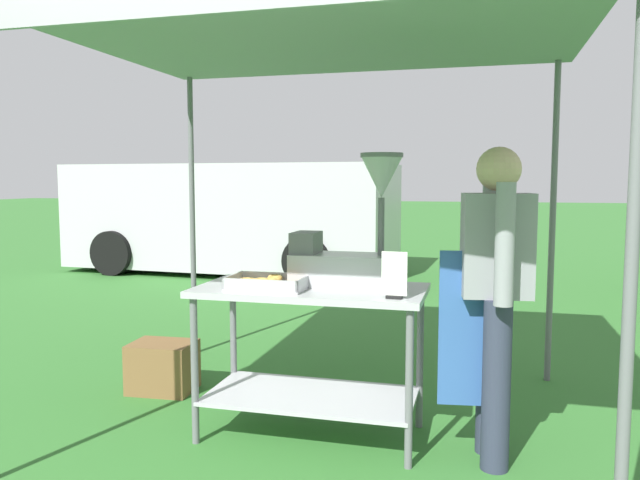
{
  "coord_description": "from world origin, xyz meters",
  "views": [
    {
      "loc": [
        0.91,
        -2.44,
        1.44
      ],
      "look_at": [
        -0.01,
        1.04,
        1.1
      ],
      "focal_mm": 34.78,
      "sensor_mm": 36.0,
      "label": 1
    }
  ],
  "objects_px": {
    "donut_cart": "(311,329)",
    "vendor": "(494,288)",
    "donut_fryer": "(350,242)",
    "donut_tray": "(267,284)",
    "supply_crate": "(163,367)",
    "van_silver": "(232,216)",
    "stall_canopy": "(315,35)",
    "menu_sign": "(394,279)"
  },
  "relations": [
    {
      "from": "donut_tray",
      "to": "vendor",
      "type": "distance_m",
      "value": 1.2
    },
    {
      "from": "donut_cart",
      "to": "supply_crate",
      "type": "bearing_deg",
      "value": 159.14
    },
    {
      "from": "donut_cart",
      "to": "vendor",
      "type": "distance_m",
      "value": 1.03
    },
    {
      "from": "donut_tray",
      "to": "supply_crate",
      "type": "relative_size",
      "value": 0.96
    },
    {
      "from": "donut_tray",
      "to": "vendor",
      "type": "xyz_separation_m",
      "value": [
        1.2,
        0.04,
        0.02
      ]
    },
    {
      "from": "donut_tray",
      "to": "vendor",
      "type": "relative_size",
      "value": 0.26
    },
    {
      "from": "supply_crate",
      "to": "van_silver",
      "type": "height_order",
      "value": "van_silver"
    },
    {
      "from": "donut_tray",
      "to": "donut_fryer",
      "type": "bearing_deg",
      "value": 26.21
    },
    {
      "from": "donut_tray",
      "to": "menu_sign",
      "type": "bearing_deg",
      "value": -8.06
    },
    {
      "from": "van_silver",
      "to": "donut_fryer",
      "type": "bearing_deg",
      "value": -61.39
    },
    {
      "from": "donut_fryer",
      "to": "vendor",
      "type": "height_order",
      "value": "vendor"
    },
    {
      "from": "donut_cart",
      "to": "donut_tray",
      "type": "relative_size",
      "value": 2.99
    },
    {
      "from": "supply_crate",
      "to": "van_silver",
      "type": "bearing_deg",
      "value": 108.07
    },
    {
      "from": "stall_canopy",
      "to": "van_silver",
      "type": "distance_m",
      "value": 6.63
    },
    {
      "from": "donut_cart",
      "to": "van_silver",
      "type": "xyz_separation_m",
      "value": [
        -2.95,
        5.87,
        0.26
      ]
    },
    {
      "from": "vendor",
      "to": "supply_crate",
      "type": "xyz_separation_m",
      "value": [
        -2.17,
        0.52,
        -0.73
      ]
    },
    {
      "from": "vendor",
      "to": "van_silver",
      "type": "bearing_deg",
      "value": 123.5
    },
    {
      "from": "donut_fryer",
      "to": "van_silver",
      "type": "xyz_separation_m",
      "value": [
        -3.15,
        5.78,
        -0.22
      ]
    },
    {
      "from": "donut_cart",
      "to": "vendor",
      "type": "height_order",
      "value": "vendor"
    },
    {
      "from": "supply_crate",
      "to": "stall_canopy",
      "type": "bearing_deg",
      "value": -16.63
    },
    {
      "from": "stall_canopy",
      "to": "donut_cart",
      "type": "height_order",
      "value": "stall_canopy"
    },
    {
      "from": "donut_fryer",
      "to": "menu_sign",
      "type": "bearing_deg",
      "value": -46.09
    },
    {
      "from": "donut_fryer",
      "to": "supply_crate",
      "type": "bearing_deg",
      "value": 165.43
    },
    {
      "from": "donut_cart",
      "to": "supply_crate",
      "type": "xyz_separation_m",
      "value": [
        -1.18,
        0.45,
        -0.45
      ]
    },
    {
      "from": "stall_canopy",
      "to": "donut_tray",
      "type": "distance_m",
      "value": 1.4
    },
    {
      "from": "van_silver",
      "to": "stall_canopy",
      "type": "bearing_deg",
      "value": -62.93
    },
    {
      "from": "vendor",
      "to": "donut_tray",
      "type": "bearing_deg",
      "value": -178.0
    },
    {
      "from": "stall_canopy",
      "to": "donut_fryer",
      "type": "distance_m",
      "value": 1.16
    },
    {
      "from": "donut_tray",
      "to": "van_silver",
      "type": "distance_m",
      "value": 6.58
    },
    {
      "from": "supply_crate",
      "to": "van_silver",
      "type": "relative_size",
      "value": 0.09
    },
    {
      "from": "stall_canopy",
      "to": "donut_fryer",
      "type": "height_order",
      "value": "stall_canopy"
    },
    {
      "from": "donut_tray",
      "to": "menu_sign",
      "type": "height_order",
      "value": "menu_sign"
    },
    {
      "from": "van_silver",
      "to": "vendor",
      "type": "bearing_deg",
      "value": -56.5
    },
    {
      "from": "supply_crate",
      "to": "menu_sign",
      "type": "bearing_deg",
      "value": -21.63
    },
    {
      "from": "stall_canopy",
      "to": "supply_crate",
      "type": "relative_size",
      "value": 6.76
    },
    {
      "from": "stall_canopy",
      "to": "menu_sign",
      "type": "relative_size",
      "value": 12.59
    },
    {
      "from": "van_silver",
      "to": "donut_tray",
      "type": "bearing_deg",
      "value": -65.43
    },
    {
      "from": "donut_fryer",
      "to": "menu_sign",
      "type": "xyz_separation_m",
      "value": [
        0.29,
        -0.31,
        -0.15
      ]
    },
    {
      "from": "donut_cart",
      "to": "donut_fryer",
      "type": "height_order",
      "value": "donut_fryer"
    },
    {
      "from": "menu_sign",
      "to": "vendor",
      "type": "distance_m",
      "value": 0.51
    },
    {
      "from": "donut_cart",
      "to": "supply_crate",
      "type": "relative_size",
      "value": 2.87
    },
    {
      "from": "donut_tray",
      "to": "vendor",
      "type": "height_order",
      "value": "vendor"
    }
  ]
}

